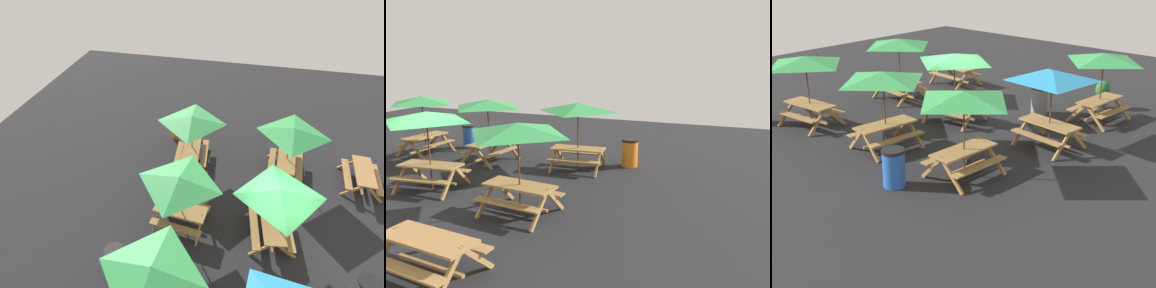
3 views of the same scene
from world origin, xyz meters
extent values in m
plane|color=#232326|center=(0.00, 0.00, 0.00)|extent=(27.95, 27.95, 0.00)
cube|color=#A87A44|center=(3.26, -3.28, 0.74)|extent=(1.85, 0.84, 0.05)
cube|color=#A87A44|center=(3.22, -3.83, 0.45)|extent=(1.81, 0.40, 0.04)
cube|color=#A87A44|center=(3.30, -2.73, 0.45)|extent=(1.81, 0.40, 0.04)
cube|color=#A87A44|center=(2.45, -3.58, 0.37)|extent=(0.12, 0.80, 0.81)
cube|color=#A87A44|center=(2.51, -2.86, 0.37)|extent=(0.12, 0.80, 0.81)
cube|color=#A87A44|center=(4.01, -3.70, 0.37)|extent=(0.12, 0.80, 0.81)
cube|color=#A87A44|center=(4.07, -2.98, 0.37)|extent=(0.12, 0.80, 0.81)
cube|color=#A87A44|center=(3.26, -3.28, 0.22)|extent=(1.56, 0.19, 0.06)
cube|color=#A87A44|center=(3.30, 3.64, 0.74)|extent=(1.86, 0.86, 0.05)
cube|color=#A87A44|center=(3.35, 3.09, 0.45)|extent=(1.82, 0.42, 0.04)
cube|color=#A87A44|center=(3.25, 4.18, 0.45)|extent=(1.82, 0.42, 0.04)
cube|color=#A87A44|center=(2.56, 3.20, 0.37)|extent=(0.13, 0.80, 0.81)
cube|color=#A87A44|center=(2.49, 3.93, 0.37)|extent=(0.13, 0.80, 0.81)
cube|color=#A87A44|center=(4.11, 3.34, 0.37)|extent=(0.13, 0.80, 0.81)
cube|color=#A87A44|center=(4.04, 4.07, 0.37)|extent=(0.13, 0.80, 0.81)
cube|color=#A87A44|center=(3.30, 3.64, 0.22)|extent=(1.56, 0.21, 0.06)
cylinder|color=brown|center=(3.30, 3.64, 1.15)|extent=(0.04, 0.04, 2.30)
pyramid|color=green|center=(3.30, 3.64, 2.16)|extent=(2.17, 2.17, 0.28)
cube|color=#A87A44|center=(-3.04, 3.26, 0.74)|extent=(0.80, 1.84, 0.05)
cube|color=#A87A44|center=(-2.50, 3.23, 0.45)|extent=(0.36, 1.81, 0.04)
cube|color=#A87A44|center=(-3.59, 3.29, 0.45)|extent=(0.36, 1.81, 0.04)
cube|color=#A87A44|center=(-2.72, 2.46, 0.37)|extent=(0.80, 0.11, 0.81)
cube|color=#A87A44|center=(-3.45, 2.50, 0.37)|extent=(0.80, 0.11, 0.81)
cube|color=#A87A44|center=(-2.64, 4.02, 0.37)|extent=(0.80, 0.11, 0.81)
cube|color=#A87A44|center=(-3.36, 4.06, 0.37)|extent=(0.80, 0.11, 0.81)
cube|color=#A87A44|center=(-3.04, 3.26, 0.22)|extent=(0.16, 1.56, 0.06)
cylinder|color=brown|center=(-3.04, 3.26, 1.15)|extent=(0.04, 0.04, 2.30)
pyramid|color=green|center=(-3.04, 3.26, 2.16)|extent=(2.11, 2.11, 0.28)
cube|color=#A87A44|center=(-0.06, 3.32, 0.74)|extent=(0.89, 1.86, 0.05)
cube|color=#A87A44|center=(0.48, 3.26, 0.45)|extent=(0.45, 1.82, 0.04)
cube|color=#A87A44|center=(-0.61, 3.37, 0.45)|extent=(0.45, 1.82, 0.04)
cube|color=#A87A44|center=(0.22, 2.50, 0.37)|extent=(0.80, 0.14, 0.81)
cube|color=#A87A44|center=(-0.51, 2.58, 0.37)|extent=(0.80, 0.14, 0.81)
cube|color=#A87A44|center=(0.38, 4.05, 0.37)|extent=(0.80, 0.14, 0.81)
cube|color=#A87A44|center=(-0.34, 4.13, 0.37)|extent=(0.80, 0.14, 0.81)
cube|color=#A87A44|center=(-0.06, 3.32, 0.22)|extent=(0.23, 1.56, 0.06)
cylinder|color=brown|center=(-0.06, 3.32, 1.15)|extent=(0.04, 0.04, 2.30)
pyramid|color=green|center=(-0.06, 3.32, 2.16)|extent=(2.20, 2.20, 0.28)
cube|color=#A87A44|center=(3.36, -0.32, 0.74)|extent=(1.85, 0.84, 0.05)
cube|color=#A87A44|center=(3.31, -0.87, 0.45)|extent=(1.82, 0.41, 0.04)
cube|color=#A87A44|center=(3.40, 0.23, 0.45)|extent=(1.82, 0.41, 0.04)
cube|color=#A87A44|center=(2.55, -0.62, 0.37)|extent=(0.13, 0.80, 0.81)
cube|color=#A87A44|center=(2.61, 0.10, 0.37)|extent=(0.13, 0.80, 0.81)
cube|color=#A87A44|center=(4.11, -0.75, 0.37)|extent=(0.13, 0.80, 0.81)
cube|color=#A87A44|center=(4.17, -0.02, 0.37)|extent=(0.13, 0.80, 0.81)
cube|color=#A87A44|center=(3.36, -0.32, 0.22)|extent=(1.56, 0.20, 0.06)
cylinder|color=brown|center=(3.36, -0.32, 1.15)|extent=(0.04, 0.04, 2.30)
pyramid|color=green|center=(3.36, -0.32, 2.16)|extent=(2.16, 2.16, 0.28)
cube|color=#A87A44|center=(-3.48, -3.02, 0.74)|extent=(0.83, 1.85, 0.05)
cube|color=#A87A44|center=(-2.93, -3.06, 0.45)|extent=(0.39, 1.81, 0.04)
cube|color=#A87A44|center=(-4.03, -2.98, 0.45)|extent=(0.39, 1.81, 0.04)
cube|color=#A87A44|center=(-3.17, -3.82, 0.37)|extent=(0.80, 0.12, 0.81)
cube|color=#A87A44|center=(-3.90, -3.77, 0.37)|extent=(0.80, 0.12, 0.81)
cube|color=#A87A44|center=(-3.06, -2.27, 0.37)|extent=(0.80, 0.12, 0.81)
cube|color=#A87A44|center=(-3.79, -2.21, 0.37)|extent=(0.80, 0.12, 0.81)
cube|color=#A87A44|center=(-3.48, -3.02, 0.22)|extent=(0.18, 1.56, 0.06)
cylinder|color=brown|center=(-3.48, -3.02, 1.15)|extent=(0.04, 0.04, 2.30)
pyramid|color=green|center=(-3.48, -3.02, 2.16)|extent=(2.14, 2.14, 0.28)
cube|color=#A87A44|center=(0.06, 0.23, 0.74)|extent=(1.88, 0.94, 0.05)
cube|color=#A87A44|center=(0.13, -0.31, 0.45)|extent=(1.82, 0.50, 0.04)
cube|color=#A87A44|center=(-0.01, 0.78, 0.45)|extent=(1.82, 0.50, 0.04)
cube|color=#A87A44|center=(-0.66, -0.23, 0.37)|extent=(0.17, 0.80, 0.81)
cube|color=#A87A44|center=(-0.76, 0.49, 0.37)|extent=(0.17, 0.80, 0.81)
cube|color=#A87A44|center=(0.88, -0.02, 0.37)|extent=(0.17, 0.80, 0.81)
cube|color=#A87A44|center=(0.78, 0.70, 0.37)|extent=(0.17, 0.80, 0.81)
cube|color=#A87A44|center=(0.06, 0.23, 0.22)|extent=(1.56, 0.28, 0.06)
cylinder|color=brown|center=(0.06, 0.23, 1.15)|extent=(0.04, 0.04, 2.30)
pyramid|color=green|center=(0.06, 0.23, 2.16)|extent=(2.25, 2.25, 0.28)
cube|color=#A87A44|center=(-3.55, 0.09, 0.74)|extent=(1.87, 0.90, 0.05)
cube|color=#A87A44|center=(-3.61, -0.46, 0.45)|extent=(1.82, 0.47, 0.04)
cube|color=#A87A44|center=(-3.48, 0.63, 0.45)|extent=(1.82, 0.47, 0.04)
cube|color=#A87A44|center=(-4.36, -0.19, 0.37)|extent=(0.15, 0.80, 0.81)
cube|color=#A87A44|center=(-4.28, 0.54, 0.37)|extent=(0.15, 0.80, 0.81)
cube|color=#A87A44|center=(-2.81, -0.37, 0.37)|extent=(0.15, 0.80, 0.81)
cube|color=#A87A44|center=(-2.73, 0.36, 0.37)|extent=(0.15, 0.80, 0.81)
cube|color=#A87A44|center=(-3.55, 0.09, 0.22)|extent=(1.56, 0.25, 0.06)
cylinder|color=brown|center=(-3.55, 0.09, 1.15)|extent=(0.04, 0.04, 2.30)
pyramid|color=#268CC6|center=(-3.55, 0.09, 2.16)|extent=(2.81, 2.81, 0.28)
cylinder|color=blue|center=(-2.12, 4.83, 0.45)|extent=(0.56, 0.56, 0.90)
cylinder|color=black|center=(-2.12, 4.83, 0.94)|extent=(0.59, 0.59, 0.08)
cylinder|color=gray|center=(-1.57, -2.32, 0.45)|extent=(0.56, 0.56, 0.90)
cylinder|color=black|center=(-1.57, -2.32, 0.94)|extent=(0.59, 0.59, 0.08)
cylinder|color=#59595B|center=(-2.89, -4.34, 0.20)|extent=(0.44, 0.44, 0.40)
ellipsoid|color=#2D7233|center=(-2.89, -4.34, 0.71)|extent=(0.51, 0.51, 0.61)
camera|label=1|loc=(-6.37, 1.56, 8.96)|focal=28.00mm
camera|label=2|loc=(7.92, -7.80, 3.85)|focal=35.00mm
camera|label=3|loc=(-11.42, 12.65, 5.87)|focal=50.00mm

